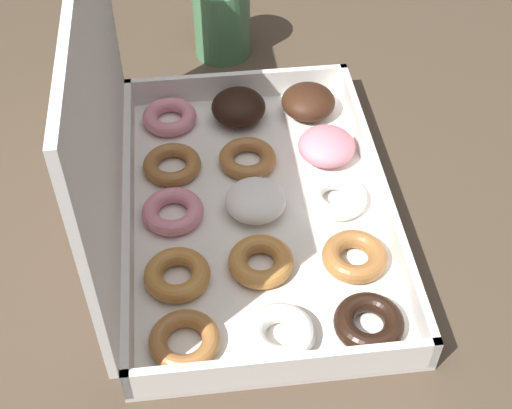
# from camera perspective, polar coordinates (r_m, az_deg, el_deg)

# --- Properties ---
(dining_table) EXTENTS (1.12, 1.03, 0.71)m
(dining_table) POSITION_cam_1_polar(r_m,az_deg,el_deg) (0.81, -2.04, -7.22)
(dining_table) COLOR #4C3D2D
(dining_table) RESTS_ON ground_plane
(donut_box) EXTENTS (0.41, 0.29, 0.30)m
(donut_box) POSITION_cam_1_polar(r_m,az_deg,el_deg) (0.74, -2.47, 2.14)
(donut_box) COLOR silver
(donut_box) RESTS_ON dining_table
(coffee_mug) EXTENTS (0.08, 0.08, 0.10)m
(coffee_mug) POSITION_cam_1_polar(r_m,az_deg,el_deg) (0.98, -2.75, 14.63)
(coffee_mug) COLOR #4C8456
(coffee_mug) RESTS_ON dining_table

